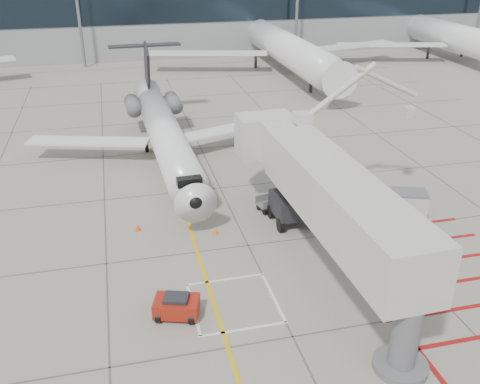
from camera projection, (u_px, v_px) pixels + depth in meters
name	position (u px, v px, depth m)	size (l,w,h in m)	color
ground_plane	(268.00, 285.00, 27.35)	(260.00, 260.00, 0.00)	gray
regional_jet	(169.00, 127.00, 38.86)	(21.82, 27.51, 7.21)	white
jet_bridge	(338.00, 211.00, 26.28)	(9.32, 19.67, 7.87)	beige
pushback_tug	(176.00, 306.00, 24.90)	(2.06, 1.29, 1.20)	#9C1C0F
baggage_cart	(270.00, 203.00, 34.59)	(1.64, 1.04, 1.04)	#5B5B60
ground_power_unit	(404.00, 206.00, 33.15)	(2.53, 1.47, 2.00)	beige
cone_nose	(138.00, 227.00, 32.34)	(0.34, 0.34, 0.47)	#FF490D
cone_side	(215.00, 231.00, 31.93)	(0.35, 0.35, 0.48)	orange
bg_aircraft_c	(282.00, 25.00, 68.35)	(34.31, 38.12, 11.44)	silver
bg_aircraft_d	(459.00, 20.00, 73.86)	(33.55, 37.28, 11.18)	silver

